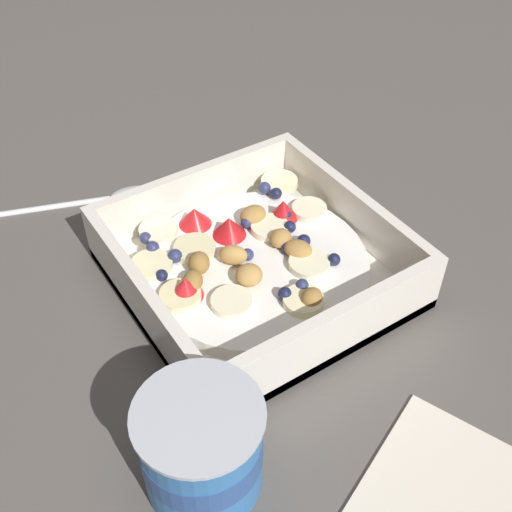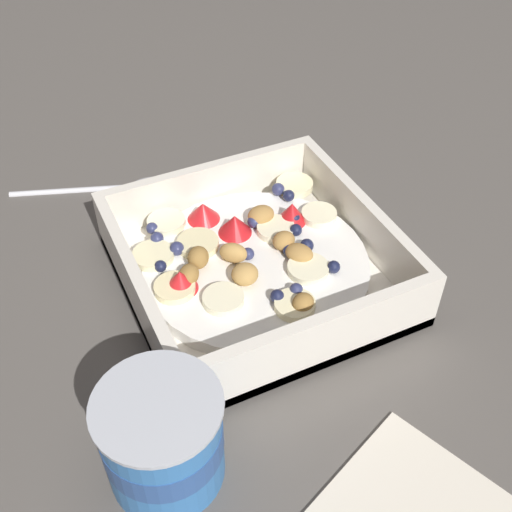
{
  "view_description": "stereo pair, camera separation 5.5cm",
  "coord_description": "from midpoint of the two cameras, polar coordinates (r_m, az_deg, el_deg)",
  "views": [
    {
      "loc": [
        -0.35,
        0.24,
        0.41
      ],
      "look_at": [
        -0.02,
        0.02,
        0.03
      ],
      "focal_mm": 44.37,
      "sensor_mm": 36.0,
      "label": 1
    },
    {
      "loc": [
        -0.38,
        0.19,
        0.41
      ],
      "look_at": [
        -0.02,
        0.02,
        0.03
      ],
      "focal_mm": 44.37,
      "sensor_mm": 36.0,
      "label": 2
    }
  ],
  "objects": [
    {
      "name": "spoon",
      "position": [
        0.68,
        -9.31,
        6.29
      ],
      "size": [
        0.08,
        0.17,
        0.01
      ],
      "color": "silver",
      "rests_on": "ground"
    },
    {
      "name": "yogurt_cup",
      "position": [
        0.43,
        -4.66,
        -16.27
      ],
      "size": [
        0.08,
        0.08,
        0.08
      ],
      "color": "#3370B7",
      "rests_on": "ground"
    },
    {
      "name": "ground_plane",
      "position": [
        0.59,
        3.62,
        -0.72
      ],
      "size": [
        2.4,
        2.4,
        0.0
      ],
      "primitive_type": "plane",
      "color": "#56514C"
    },
    {
      "name": "fruit_bowl",
      "position": [
        0.56,
        2.62,
        -0.83
      ],
      "size": [
        0.22,
        0.22,
        0.06
      ],
      "color": "white",
      "rests_on": "ground"
    }
  ]
}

